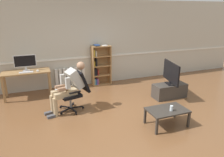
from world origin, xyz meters
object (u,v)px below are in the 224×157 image
bookshelf (100,66)px  radiator (70,77)px  keyboard (26,72)px  tv_stand (169,91)px  imac_monitor (25,62)px  tv_screen (171,73)px  coffee_table (167,111)px  office_chair (75,89)px  computer_desk (26,75)px  drinking_glass (171,108)px  computer_mouse (38,71)px  person_seated (69,86)px

bookshelf → radiator: bookshelf is taller
keyboard → tv_stand: 4.01m
bookshelf → imac_monitor: bearing=-174.5°
tv_screen → coffee_table: size_ratio=1.15×
keyboard → tv_stand: size_ratio=0.39×
tv_stand → tv_screen: bearing=-13.0°
radiator → office_chair: size_ratio=0.96×
computer_desk → tv_stand: size_ratio=1.36×
drinking_glass → bookshelf: bearing=100.2°
bookshelf → computer_desk: bearing=-172.6°
bookshelf → coffee_table: 3.10m
radiator → tv_stand: (2.47, -1.87, -0.12)m
imac_monitor → tv_screen: (3.74, -1.55, -0.29)m
computer_mouse → coffee_table: 3.63m
keyboard → office_chair: (1.11, -1.13, -0.24)m
imac_monitor → person_seated: 1.72m
computer_mouse → radiator: computer_mouse is taller
computer_desk → tv_stand: bearing=-21.5°
tv_stand → coffee_table: tv_stand is taller
tv_screen → tv_stand: bearing=90.0°
radiator → person_seated: 1.76m
computer_mouse → radiator: (0.97, 0.51, -0.46)m
office_chair → coffee_table: office_chair is taller
coffee_table → drinking_glass: 0.13m
tv_stand → tv_screen: tv_screen is taller
computer_desk → radiator: (1.27, 0.39, -0.33)m
keyboard → tv_screen: (3.74, -1.34, -0.04)m
coffee_table → drinking_glass: (0.04, -0.08, 0.10)m
tv_screen → coffee_table: 1.65m
computer_desk → tv_screen: 4.03m
bookshelf → coffee_table: (0.52, -3.04, -0.32)m
person_seated → tv_screen: 2.79m
keyboard → drinking_glass: 3.89m
computer_mouse → tv_stand: (3.44, -1.36, -0.57)m
bookshelf → person_seated: (-1.29, -1.60, 0.00)m
radiator → coffee_table: size_ratio=1.13×
tv_screen → drinking_glass: size_ratio=8.69×
office_chair → drinking_glass: (1.69, -1.55, -0.10)m
computer_desk → office_chair: (1.12, -1.27, -0.11)m
keyboard → coffee_table: 3.82m
coffee_table → tv_screen: bearing=52.3°
tv_stand → computer_desk: bearing=158.5°
computer_mouse → drinking_glass: computer_mouse is taller
radiator → tv_stand: radiator is taller
tv_stand → drinking_glass: drinking_glass is taller
office_chair → drinking_glass: size_ratio=8.82×
radiator → person_seated: bearing=-100.4°
imac_monitor → coffee_table: size_ratio=0.71×
bookshelf → coffee_table: size_ratio=1.60×
keyboard → person_seated: size_ratio=0.31×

